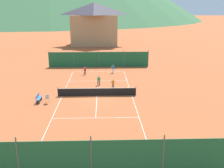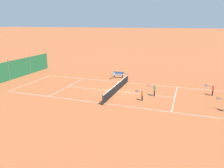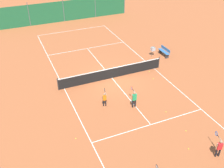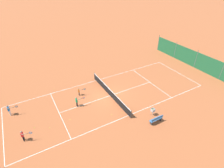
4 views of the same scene
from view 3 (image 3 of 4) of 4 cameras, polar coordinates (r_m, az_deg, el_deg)
The scene contains 16 objects.
ground_plane at distance 22.03m, azimuth -0.03°, elevation 1.32°, with size 600.00×600.00×0.00m, color #A8542D.
court_line_markings at distance 22.03m, azimuth -0.03°, elevation 1.32°, with size 8.25×23.85×0.01m.
tennis_net at distance 21.78m, azimuth -0.03°, elevation 2.44°, with size 9.18×0.08×1.06m.
windscreen_fence_near at distance 35.12m, azimuth -10.49°, elevation 15.31°, with size 17.28×0.08×2.90m.
player_near_service at distance 16.05m, azimuth 22.29°, elevation -12.47°, with size 0.61×0.97×1.21m.
player_near_baseline at distance 18.40m, azimuth 4.84°, elevation -3.02°, with size 0.45×1.06×1.30m.
player_far_service at distance 18.54m, azimuth -1.64°, elevation -3.06°, with size 0.50×0.91×1.08m.
tennis_ball_by_net_right at distance 17.45m, azimuth 15.79°, elevation -9.77°, with size 0.07×0.07×0.07m, color #CCE033.
tennis_ball_alley_right at distance 16.34m, azimuth 16.32°, elevation -13.40°, with size 0.07×0.07×0.07m, color #CCE033.
tennis_ball_alley_left at distance 22.16m, azimuth 8.96°, elevation 1.18°, with size 0.07×0.07×0.07m, color #CCE033.
tennis_ball_near_corner at distance 16.47m, azimuth -7.88°, elevation -11.63°, with size 0.07×0.07×0.07m, color #CCE033.
tennis_ball_mid_court at distance 23.12m, azimuth 8.14°, elevation 2.68°, with size 0.07×0.07×0.07m, color #CCE033.
tennis_ball_service_box at distance 18.64m, azimuth 11.68°, elevation -5.95°, with size 0.07×0.07×0.07m, color #CCE033.
tennis_ball_far_corner at distance 28.86m, azimuth -13.85°, elevation 8.35°, with size 0.07×0.07×0.07m, color #CCE033.
ball_hopper at distance 25.72m, azimuth 8.89°, elevation 7.42°, with size 0.36×0.36×0.89m.
courtside_bench at distance 26.04m, azimuth 11.32°, elevation 6.98°, with size 0.36×1.50×0.84m.
Camera 3 is at (7.47, 17.28, 11.44)m, focal length 42.00 mm.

